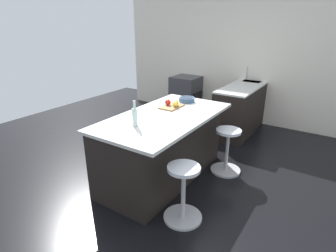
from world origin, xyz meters
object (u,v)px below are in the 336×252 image
at_px(stool_middle, 183,195).
at_px(water_bottle, 135,116).
at_px(oven_range, 186,95).
at_px(kitchen_island, 162,146).
at_px(cutting_board, 171,107).
at_px(apple_yellow, 175,104).
at_px(apple_red, 168,102).
at_px(fruit_bowl, 187,99).
at_px(apple_green, 176,103).
at_px(stool_by_window, 227,152).

height_order(stool_middle, water_bottle, water_bottle).
height_order(oven_range, kitchen_island, kitchen_island).
distance_m(kitchen_island, cutting_board, 0.60).
bearing_deg(stool_middle, apple_yellow, -143.76).
height_order(apple_red, fruit_bowl, apple_red).
bearing_deg(cutting_board, apple_green, 151.53).
bearing_deg(apple_red, apple_green, 119.77).
height_order(stool_middle, cutting_board, cutting_board).
distance_m(oven_range, apple_red, 2.59).
relative_size(cutting_board, fruit_bowl, 1.51).
bearing_deg(stool_middle, water_bottle, -98.43).
relative_size(apple_yellow, water_bottle, 0.27).
distance_m(stool_middle, fruit_bowl, 1.68).
relative_size(stool_middle, fruit_bowl, 2.79).
bearing_deg(apple_yellow, stool_middle, 36.24).
bearing_deg(apple_yellow, apple_red, -95.28).
xyz_separation_m(oven_range, stool_by_window, (2.05, 1.87, -0.13)).
distance_m(water_bottle, fruit_bowl, 1.25).
bearing_deg(stool_middle, apple_green, -144.13).
xyz_separation_m(apple_yellow, water_bottle, (0.87, -0.02, 0.06)).
bearing_deg(apple_green, fruit_bowl, 177.85).
distance_m(kitchen_island, stool_middle, 0.97).
distance_m(cutting_board, water_bottle, 0.89).
bearing_deg(stool_middle, stool_by_window, 180.00).
bearing_deg(stool_by_window, fruit_bowl, -97.07).
bearing_deg(stool_middle, oven_range, -150.51).
distance_m(kitchen_island, apple_green, 0.67).
relative_size(kitchen_island, water_bottle, 6.40).
relative_size(stool_middle, apple_red, 7.79).
distance_m(kitchen_island, water_bottle, 0.78).
bearing_deg(kitchen_island, apple_red, -158.30).
xyz_separation_m(kitchen_island, apple_red, (-0.36, -0.14, 0.53)).
height_order(apple_red, water_bottle, water_bottle).
height_order(oven_range, stool_middle, oven_range).
distance_m(oven_range, stool_by_window, 2.78).
relative_size(stool_by_window, apple_green, 8.69).
bearing_deg(stool_middle, cutting_board, -141.33).
relative_size(apple_yellow, apple_red, 0.99).
xyz_separation_m(apple_green, fruit_bowl, (-0.31, 0.01, -0.02)).
bearing_deg(stool_by_window, stool_middle, 0.00).
relative_size(kitchen_island, cutting_board, 5.56).
distance_m(oven_range, fruit_bowl, 2.32).
xyz_separation_m(stool_middle, cutting_board, (-0.99, -0.79, 0.63)).
bearing_deg(water_bottle, stool_by_window, 147.24).
bearing_deg(fruit_bowl, cutting_board, -6.88).
relative_size(apple_green, water_bottle, 0.25).
relative_size(oven_range, water_bottle, 2.85).
bearing_deg(stool_by_window, cutting_board, -70.86).
relative_size(stool_middle, cutting_board, 1.85).
bearing_deg(cutting_board, kitchen_island, 12.13).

